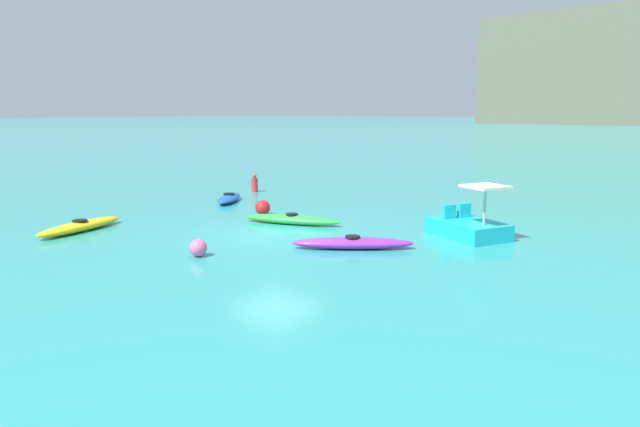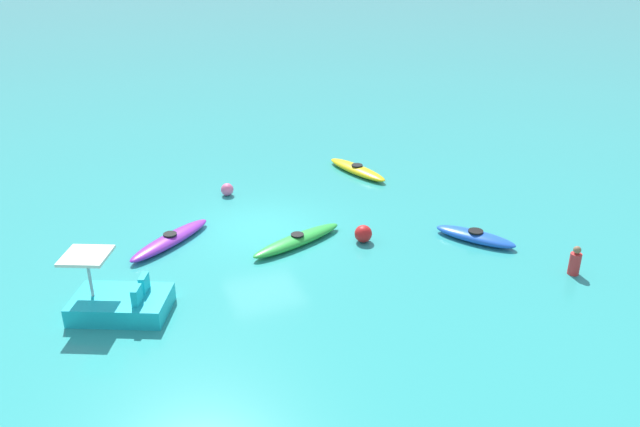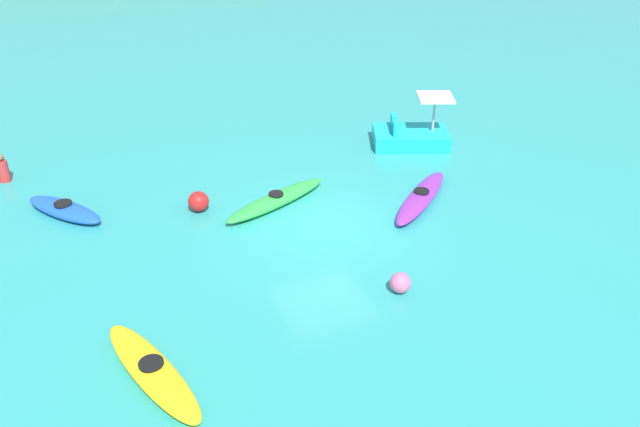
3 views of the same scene
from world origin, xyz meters
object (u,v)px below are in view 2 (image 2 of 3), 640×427
object	(u,v)px
kayak_purple	(171,239)
person_near_shore	(575,262)
buoy_pink	(227,190)
buoy_red	(363,234)
kayak_yellow	(357,170)
pedal_boat_cyan	(120,302)
kayak_green	(297,240)
kayak_blue	(475,236)

from	to	relation	value
kayak_purple	person_near_shore	bearing A→B (deg)	149.26
buoy_pink	buoy_red	bearing A→B (deg)	119.44
kayak_yellow	buoy_red	distance (m)	6.30
pedal_boat_cyan	kayak_green	bearing A→B (deg)	-160.21
kayak_green	pedal_boat_cyan	xyz separation A→B (m)	(5.51, 1.98, 0.17)
kayak_green	kayak_yellow	bearing A→B (deg)	-130.65
pedal_boat_cyan	buoy_pink	bearing A→B (deg)	-123.23
person_near_shore	kayak_blue	bearing A→B (deg)	-63.93
kayak_purple	kayak_yellow	distance (m)	8.97
kayak_green	kayak_purple	xyz separation A→B (m)	(3.69, -1.51, 0.00)
kayak_purple	pedal_boat_cyan	world-z (taller)	pedal_boat_cyan
kayak_green	pedal_boat_cyan	bearing A→B (deg)	19.79
pedal_boat_cyan	person_near_shore	xyz separation A→B (m)	(-12.22, 2.69, 0.05)
kayak_blue	pedal_boat_cyan	world-z (taller)	pedal_boat_cyan
kayak_yellow	buoy_red	size ratio (longest dim) A/B	6.06
kayak_green	pedal_boat_cyan	size ratio (longest dim) A/B	1.23
pedal_boat_cyan	buoy_red	distance (m)	7.65
pedal_boat_cyan	kayak_blue	bearing A→B (deg)	-179.30
kayak_purple	buoy_pink	size ratio (longest dim) A/B	6.56
kayak_green	kayak_purple	size ratio (longest dim) A/B	1.12
kayak_green	kayak_yellow	world-z (taller)	same
kayak_purple	pedal_boat_cyan	size ratio (longest dim) A/B	1.10
kayak_purple	buoy_pink	world-z (taller)	buoy_pink
pedal_boat_cyan	person_near_shore	size ratio (longest dim) A/B	3.19
buoy_pink	kayak_blue	bearing A→B (deg)	133.67
kayak_yellow	person_near_shore	bearing A→B (deg)	102.73
buoy_pink	person_near_shore	size ratio (longest dim) A/B	0.54
kayak_blue	kayak_yellow	world-z (taller)	same
person_near_shore	pedal_boat_cyan	bearing A→B (deg)	-12.43
kayak_purple	kayak_yellow	xyz separation A→B (m)	(-8.17, -3.70, 0.00)
kayak_yellow	buoy_red	world-z (taller)	buoy_red
kayak_blue	kayak_yellow	distance (m)	7.11
kayak_blue	buoy_pink	bearing A→B (deg)	-46.33
kayak_purple	pedal_boat_cyan	bearing A→B (deg)	62.50
buoy_red	pedal_boat_cyan	bearing A→B (deg)	10.58
kayak_purple	buoy_pink	bearing A→B (deg)	-128.54
kayak_purple	buoy_red	bearing A→B (deg)	159.86
kayak_yellow	pedal_boat_cyan	world-z (taller)	pedal_boat_cyan
kayak_purple	pedal_boat_cyan	xyz separation A→B (m)	(1.82, 3.49, 0.17)
kayak_blue	buoy_red	distance (m)	3.56
pedal_boat_cyan	buoy_pink	xyz separation A→B (m)	(-4.46, -6.81, -0.10)
kayak_purple	buoy_pink	distance (m)	4.24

